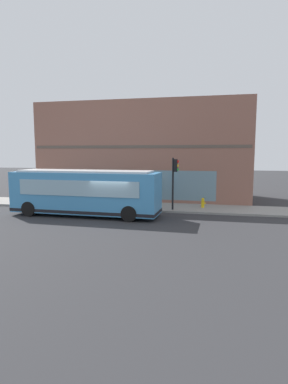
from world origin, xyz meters
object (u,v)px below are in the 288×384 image
(traffic_light_near_corner, at_px, (175,174))
(pedestrian_walking_along_curb, at_px, (79,189))
(city_bus_nearside, at_px, (85,193))
(newspaper_vending_box, at_px, (64,196))
(pedestrian_near_building_entrance, at_px, (129,191))
(pedestrian_near_hydrant, at_px, (28,193))
(fire_hydrant, at_px, (203,203))
(pedestrian_by_light_pole, at_px, (108,193))

(traffic_light_near_corner, xyz_separation_m, pedestrian_walking_along_curb, (2.24, 8.42, -1.58))
(city_bus_nearside, height_order, newspaper_vending_box, city_bus_nearside)
(city_bus_nearside, bearing_deg, pedestrian_near_building_entrance, -19.38)
(pedestrian_near_hydrant, distance_m, pedestrian_walking_along_curb, 4.02)
(pedestrian_near_hydrant, relative_size, pedestrian_near_building_entrance, 0.93)
(city_bus_nearside, distance_m, pedestrian_near_building_entrance, 5.23)
(fire_hydrant, distance_m, pedestrian_near_hydrant, 13.85)
(traffic_light_near_corner, relative_size, pedestrian_by_light_pole, 2.20)
(city_bus_nearside, distance_m, pedestrian_by_light_pole, 3.32)
(traffic_light_near_corner, xyz_separation_m, newspaper_vending_box, (2.03, 9.71, -2.15))
(city_bus_nearside, xyz_separation_m, pedestrian_near_hydrant, (2.79, 6.11, -0.52))
(pedestrian_near_building_entrance, height_order, pedestrian_walking_along_curb, pedestrian_walking_along_curb)
(traffic_light_near_corner, height_order, pedestrian_near_hydrant, traffic_light_near_corner)
(city_bus_nearside, bearing_deg, pedestrian_walking_along_curb, 28.76)
(pedestrian_near_building_entrance, bearing_deg, fire_hydrant, -98.61)
(pedestrian_by_light_pole, bearing_deg, newspaper_vending_box, 71.71)
(city_bus_nearside, relative_size, traffic_light_near_corner, 2.71)
(traffic_light_near_corner, relative_size, pedestrian_near_hydrant, 2.40)
(fire_hydrant, bearing_deg, traffic_light_near_corner, 123.14)
(traffic_light_near_corner, bearing_deg, city_bus_nearside, 115.53)
(pedestrian_near_hydrant, relative_size, newspaper_vending_box, 1.73)
(city_bus_nearside, xyz_separation_m, traffic_light_near_corner, (2.72, -5.70, 1.20))
(fire_hydrant, relative_size, newspaper_vending_box, 0.82)
(city_bus_nearside, relative_size, pedestrian_near_hydrant, 6.49)
(traffic_light_near_corner, xyz_separation_m, pedestrian_near_building_entrance, (2.20, 3.97, -1.65))
(pedestrian_near_hydrant, xyz_separation_m, newspaper_vending_box, (1.95, -2.09, -0.43))
(traffic_light_near_corner, height_order, fire_hydrant, traffic_light_near_corner)
(traffic_light_near_corner, bearing_deg, newspaper_vending_box, 78.22)
(pedestrian_near_hydrant, xyz_separation_m, pedestrian_near_building_entrance, (2.12, -7.84, 0.07))
(pedestrian_near_building_entrance, relative_size, pedestrian_by_light_pole, 0.98)
(pedestrian_near_hydrant, bearing_deg, pedestrian_walking_along_curb, -57.28)
(pedestrian_near_building_entrance, relative_size, pedestrian_walking_along_curb, 0.94)
(fire_hydrant, height_order, pedestrian_near_hydrant, pedestrian_near_hydrant)
(traffic_light_near_corner, distance_m, pedestrian_by_light_pole, 5.48)
(pedestrian_walking_along_curb, distance_m, pedestrian_by_light_pole, 3.64)
(pedestrian_by_light_pole, bearing_deg, fire_hydrant, -83.98)
(pedestrian_near_hydrant, height_order, newspaper_vending_box, pedestrian_near_hydrant)
(pedestrian_near_hydrant, distance_m, pedestrian_near_building_entrance, 8.12)
(pedestrian_near_building_entrance, distance_m, pedestrian_by_light_pole, 2.07)
(traffic_light_near_corner, relative_size, pedestrian_near_building_entrance, 2.24)
(fire_hydrant, relative_size, pedestrian_by_light_pole, 0.44)
(pedestrian_by_light_pole, bearing_deg, pedestrian_near_building_entrance, -36.84)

